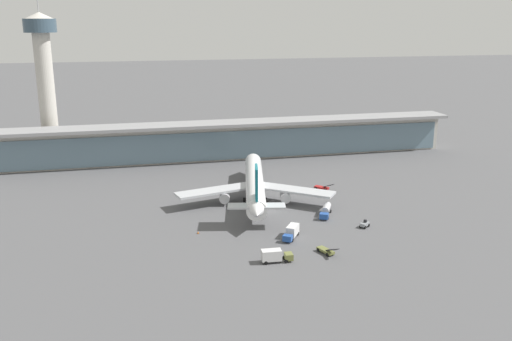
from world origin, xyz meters
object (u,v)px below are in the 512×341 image
(service_truck_at_far_stand_red, at_px, (322,188))
(control_tower, at_px, (45,74))
(service_truck_mid_apron_grey, at_px, (365,224))
(service_truck_on_taxiway_blue, at_px, (326,210))
(service_truck_near_nose_blue, at_px, (292,232))
(service_truck_by_tail_olive, at_px, (326,251))
(safety_cone_alpha, at_px, (198,232))
(service_truck_under_wing_olive, at_px, (275,255))
(airliner_on_stand, at_px, (255,184))

(service_truck_at_far_stand_red, xyz_separation_m, control_tower, (-90.74, 61.48, 32.99))
(service_truck_mid_apron_grey, distance_m, service_truck_on_taxiway_blue, 13.19)
(service_truck_near_nose_blue, bearing_deg, service_truck_mid_apron_grey, 7.05)
(service_truck_by_tail_olive, xyz_separation_m, safety_cone_alpha, (-28.31, 19.82, -0.49))
(service_truck_under_wing_olive, height_order, safety_cone_alpha, service_truck_under_wing_olive)
(service_truck_near_nose_blue, height_order, service_truck_at_far_stand_red, service_truck_near_nose_blue)
(service_truck_by_tail_olive, bearing_deg, control_tower, 123.98)
(service_truck_mid_apron_grey, bearing_deg, service_truck_by_tail_olive, -138.86)
(airliner_on_stand, relative_size, service_truck_mid_apron_grey, 18.97)
(service_truck_near_nose_blue, relative_size, service_truck_on_taxiway_blue, 0.85)
(service_truck_under_wing_olive, bearing_deg, service_truck_mid_apron_grey, 28.48)
(service_truck_at_far_stand_red, distance_m, safety_cone_alpha, 53.30)
(airliner_on_stand, xyz_separation_m, service_truck_on_taxiway_blue, (16.67, -18.16, -3.58))
(service_truck_under_wing_olive, relative_size, control_tower, 0.12)
(service_truck_near_nose_blue, height_order, service_truck_on_taxiway_blue, service_truck_near_nose_blue)
(service_truck_on_taxiway_blue, bearing_deg, service_truck_near_nose_blue, -136.17)
(service_truck_near_nose_blue, xyz_separation_m, service_truck_at_far_stand_red, (21.68, 37.27, -0.88))
(service_truck_mid_apron_grey, xyz_separation_m, service_truck_at_far_stand_red, (0.29, 34.63, -0.07))
(service_truck_near_nose_blue, height_order, safety_cone_alpha, service_truck_near_nose_blue)
(service_truck_on_taxiway_blue, bearing_deg, service_truck_under_wing_olive, -129.56)
(service_truck_near_nose_blue, relative_size, control_tower, 0.12)
(service_truck_by_tail_olive, bearing_deg, service_truck_at_far_stand_red, 71.35)
(service_truck_at_far_stand_red, relative_size, safety_cone_alpha, 8.56)
(airliner_on_stand, bearing_deg, service_truck_near_nose_blue, -85.80)
(service_truck_near_nose_blue, bearing_deg, service_truck_under_wing_olive, -121.10)
(service_truck_under_wing_olive, xyz_separation_m, service_truck_on_taxiway_blue, (22.36, 27.07, 0.02))
(airliner_on_stand, height_order, service_truck_at_far_stand_red, airliner_on_stand)
(service_truck_near_nose_blue, bearing_deg, control_tower, 124.97)
(service_truck_mid_apron_grey, distance_m, service_truck_at_far_stand_red, 34.63)
(service_truck_by_tail_olive, bearing_deg, service_truck_under_wing_olive, -172.09)
(control_tower, bearing_deg, service_truck_at_far_stand_red, -34.12)
(service_truck_under_wing_olive, distance_m, service_truck_on_taxiway_blue, 35.11)
(service_truck_under_wing_olive, relative_size, service_truck_mid_apron_grey, 2.24)
(service_truck_at_far_stand_red, distance_m, control_tower, 114.47)
(airliner_on_stand, bearing_deg, control_tower, 134.95)
(service_truck_by_tail_olive, distance_m, control_tower, 136.96)
(airliner_on_stand, distance_m, service_truck_by_tail_olive, 44.27)
(service_truck_near_nose_blue, bearing_deg, airliner_on_stand, 94.20)
(airliner_on_stand, distance_m, service_truck_under_wing_olive, 45.73)
(service_truck_near_nose_blue, bearing_deg, safety_cone_alpha, 160.12)
(service_truck_by_tail_olive, xyz_separation_m, control_tower, (-74.29, 110.23, 32.99))
(service_truck_on_taxiway_blue, relative_size, service_truck_at_far_stand_red, 1.45)
(service_truck_on_taxiway_blue, height_order, control_tower, control_tower)
(service_truck_near_nose_blue, height_order, service_truck_mid_apron_grey, service_truck_near_nose_blue)
(airliner_on_stand, bearing_deg, safety_cone_alpha, -131.34)
(service_truck_mid_apron_grey, relative_size, control_tower, 0.05)
(service_truck_mid_apron_grey, relative_size, service_truck_on_taxiway_blue, 0.38)
(service_truck_mid_apron_grey, bearing_deg, service_truck_near_nose_blue, -172.95)
(service_truck_by_tail_olive, distance_m, safety_cone_alpha, 34.56)
(control_tower, bearing_deg, service_truck_by_tail_olive, -56.02)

